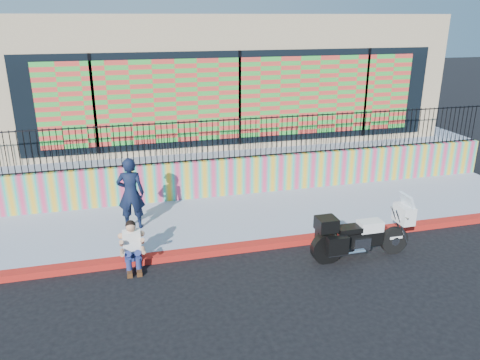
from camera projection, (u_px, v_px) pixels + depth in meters
name	position (u px, v px, depth m)	size (l,w,h in m)	color
ground	(283.00, 245.00, 11.21)	(90.00, 90.00, 0.00)	black
red_curb	(283.00, 242.00, 11.19)	(16.00, 0.30, 0.15)	#9F0B1B
sidewalk	(263.00, 215.00, 12.69)	(16.00, 3.00, 0.15)	#989EB7
mural_wall	(247.00, 175.00, 13.95)	(16.00, 0.20, 1.10)	#E53C6B
metal_fence	(247.00, 138.00, 13.56)	(15.80, 0.04, 1.20)	black
elevated_platform	(213.00, 137.00, 18.63)	(16.00, 10.00, 1.25)	#989EB7
storefront_building	(213.00, 71.00, 17.56)	(14.00, 8.06, 4.00)	#C5B483
police_motorcycle	(360.00, 233.00, 10.43)	(2.33, 0.77, 1.45)	black
police_officer	(131.00, 193.00, 11.51)	(0.67, 0.44, 1.83)	black
seated_man	(133.00, 250.00, 10.01)	(0.54, 0.71, 1.06)	navy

